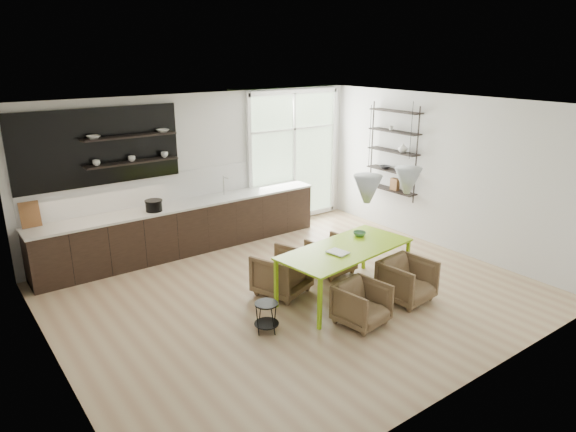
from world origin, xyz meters
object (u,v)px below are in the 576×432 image
object	(u,v)px
dining_table	(345,251)
armchair_front_right	(407,281)
armchair_front_left	(362,304)
armchair_back_left	(281,273)
wire_stool	(266,313)
armchair_back_right	(331,255)

from	to	relation	value
dining_table	armchair_front_right	xyz separation A→B (m)	(0.65, -0.69, -0.41)
armchair_front_left	armchair_front_right	xyz separation A→B (m)	(1.04, 0.10, 0.03)
armchair_back_left	wire_stool	xyz separation A→B (m)	(-0.84, -0.82, -0.07)
armchair_front_right	wire_stool	bearing A→B (deg)	161.30
armchair_back_left	armchair_front_left	world-z (taller)	armchair_back_left
armchair_back_left	armchair_back_right	bearing A→B (deg)	167.11
dining_table	armchair_front_right	world-z (taller)	dining_table
dining_table	armchair_front_right	bearing A→B (deg)	-53.94
armchair_front_left	armchair_front_right	world-z (taller)	armchair_front_right
armchair_front_left	armchair_front_right	distance (m)	1.05
armchair_back_left	armchair_front_right	xyz separation A→B (m)	(1.39, -1.33, -0.02)
armchair_front_right	wire_stool	distance (m)	2.29
armchair_back_left	armchair_back_right	size ratio (longest dim) A/B	1.11
dining_table	wire_stool	size ratio (longest dim) A/B	5.31
armchair_back_left	wire_stool	world-z (taller)	armchair_back_left
dining_table	armchair_back_right	size ratio (longest dim) A/B	3.33
armchair_back_right	armchair_front_left	world-z (taller)	armchair_back_right
armchair_back_left	armchair_back_right	world-z (taller)	armchair_back_left
armchair_back_right	armchair_front_left	bearing A→B (deg)	58.78
armchair_back_right	armchair_back_left	bearing A→B (deg)	2.86
armchair_front_left	armchair_front_right	bearing A→B (deg)	-3.13
armchair_front_left	armchair_back_left	bearing A→B (deg)	94.76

